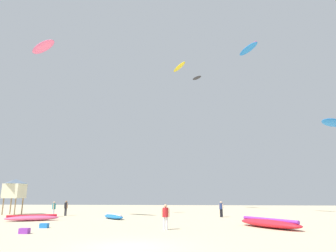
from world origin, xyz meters
TOP-DOWN VIEW (x-y plane):
  - ground_plane at (0.00, 0.00)m, footprint 120.00×120.00m
  - person_foreground at (0.93, 6.90)m, footprint 0.54×0.37m
  - person_midground at (-11.67, 19.93)m, footprint 0.50×0.37m
  - person_left at (5.58, 19.25)m, footprint 0.43×0.39m
  - person_right at (-12.18, 18.06)m, footprint 0.36×0.51m
  - kite_grounded_near at (-11.64, 12.88)m, footprint 4.51×3.42m
  - kite_grounded_mid at (8.01, 8.73)m, footprint 4.22×5.46m
  - kite_grounded_far at (-5.05, 15.89)m, footprint 3.25×3.81m
  - lifeguard_tower at (-18.80, 21.23)m, footprint 2.30×2.30m
  - cooler_box at (-7.16, 4.07)m, footprint 0.56×0.36m
  - gear_bag at (-7.58, 7.24)m, footprint 0.56×0.36m
  - kite_aloft_0 at (20.12, 23.91)m, footprint 4.40×3.52m
  - kite_aloft_1 at (-13.07, 14.20)m, footprint 4.26×3.61m
  - kite_aloft_2 at (10.29, 23.35)m, footprint 2.54×4.05m
  - kite_aloft_3 at (3.52, 32.49)m, footprint 1.77×1.89m
  - kite_aloft_4 at (0.49, 35.12)m, footprint 3.15×4.61m

SIDE VIEW (x-z plane):
  - ground_plane at x=0.00m, z-range 0.00..0.00m
  - cooler_box at x=-7.16m, z-range 0.00..0.32m
  - gear_bag at x=-7.58m, z-range 0.00..0.32m
  - kite_grounded_far at x=-5.05m, z-range 0.00..0.46m
  - kite_grounded_near at x=-11.64m, z-range -0.01..0.53m
  - kite_grounded_mid at x=8.01m, z-range -0.02..0.65m
  - person_right at x=-12.18m, z-range 0.13..1.72m
  - person_left at x=5.58m, z-range 0.14..1.77m
  - person_foreground at x=0.93m, z-range 0.14..1.77m
  - person_midground at x=-11.67m, z-range 0.14..1.79m
  - lifeguard_tower at x=-18.80m, z-range 0.98..5.13m
  - kite_aloft_0 at x=20.12m, z-range 10.47..11.53m
  - kite_aloft_1 at x=-13.07m, z-range 17.50..17.97m
  - kite_aloft_3 at x=3.52m, z-range 20.88..21.31m
  - kite_aloft_2 at x=10.29m, z-range 20.96..21.42m
  - kite_aloft_4 at x=0.49m, z-range 23.89..24.78m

